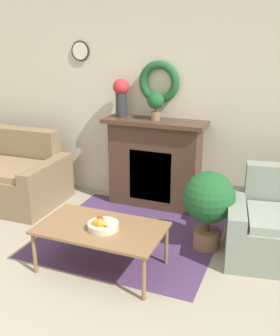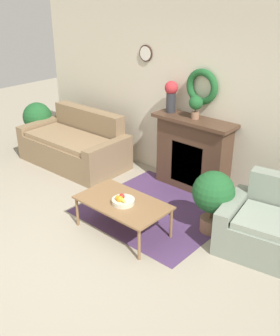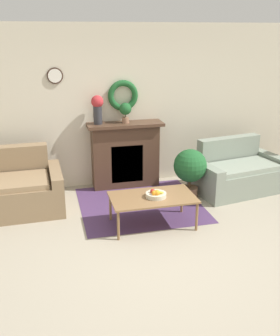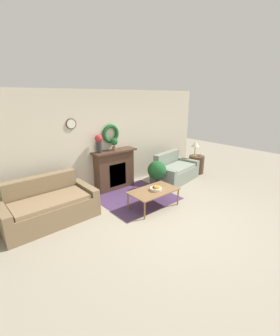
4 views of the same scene
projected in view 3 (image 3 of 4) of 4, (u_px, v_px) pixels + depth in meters
The scene contains 10 objects.
ground_plane at pixel (165, 258), 4.68m from camera, with size 16.00×16.00×0.00m, color #9E937F.
floor_rug at pixel (140, 204), 6.13m from camera, with size 1.85×1.77×0.01m.
wall_back at pixel (120, 106), 6.65m from camera, with size 6.80×0.16×2.70m.
fireplace at pixel (125, 154), 6.72m from camera, with size 1.27×0.41×1.12m.
loveseat_right at pixel (238, 173), 6.63m from camera, with size 1.64×1.11×0.85m.
coffee_table at pixel (153, 199), 5.36m from camera, with size 1.15×0.67×0.43m.
fruit_bowl at pixel (156, 194), 5.30m from camera, with size 0.28×0.28×0.12m.
vase_on_mantel_left at pixel (97, 107), 6.36m from camera, with size 0.20×0.20×0.47m.
potted_plant_on_mantel at pixel (125, 110), 6.46m from camera, with size 0.20×0.20×0.34m.
potted_plant_floor_by_loveseat at pixel (190, 168), 6.19m from camera, with size 0.52×0.52×0.82m.
Camera 3 is at (-1.27, -3.88, 2.55)m, focal length 42.00 mm.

